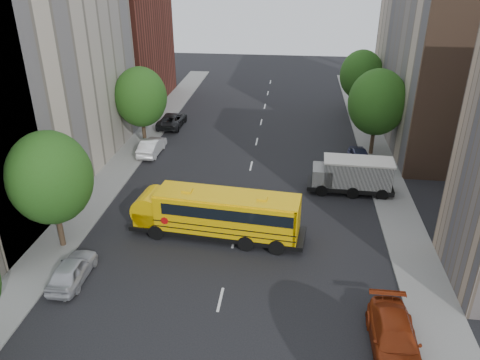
% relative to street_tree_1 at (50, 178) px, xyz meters
% --- Properties ---
extents(ground, '(120.00, 120.00, 0.00)m').
position_rel_street_tree_1_xyz_m(ground, '(11.00, 4.00, -4.95)').
color(ground, black).
rests_on(ground, ground).
extents(sidewalk_left, '(3.00, 80.00, 0.12)m').
position_rel_street_tree_1_xyz_m(sidewalk_left, '(-0.50, 9.00, -4.89)').
color(sidewalk_left, slate).
rests_on(sidewalk_left, ground).
extents(sidewalk_right, '(3.00, 80.00, 0.12)m').
position_rel_street_tree_1_xyz_m(sidewalk_right, '(22.50, 9.00, -4.89)').
color(sidewalk_right, slate).
rests_on(sidewalk_right, ground).
extents(lane_markings, '(0.15, 64.00, 0.01)m').
position_rel_street_tree_1_xyz_m(lane_markings, '(11.00, 14.00, -4.95)').
color(lane_markings, silver).
rests_on(lane_markings, ground).
extents(building_left_cream, '(10.00, 26.00, 20.00)m').
position_rel_street_tree_1_xyz_m(building_left_cream, '(-7.00, 10.00, 5.05)').
color(building_left_cream, beige).
rests_on(building_left_cream, ground).
extents(building_left_redbrick, '(10.00, 15.00, 13.00)m').
position_rel_street_tree_1_xyz_m(building_left_redbrick, '(-7.00, 32.00, 1.55)').
color(building_left_redbrick, maroon).
rests_on(building_left_redbrick, ground).
extents(building_right_far, '(10.00, 22.00, 18.00)m').
position_rel_street_tree_1_xyz_m(building_right_far, '(29.00, 24.00, 4.05)').
color(building_right_far, '#BBA892').
rests_on(building_right_far, ground).
extents(street_tree_1, '(5.12, 5.12, 7.90)m').
position_rel_street_tree_1_xyz_m(street_tree_1, '(0.00, 0.00, 0.00)').
color(street_tree_1, '#38281C').
rests_on(street_tree_1, ground).
extents(street_tree_2, '(4.99, 4.99, 7.71)m').
position_rel_street_tree_1_xyz_m(street_tree_2, '(0.00, 18.00, -0.12)').
color(street_tree_2, '#38281C').
rests_on(street_tree_2, ground).
extents(street_tree_4, '(5.25, 5.25, 8.10)m').
position_rel_street_tree_1_xyz_m(street_tree_4, '(22.00, 18.00, 0.12)').
color(street_tree_4, '#38281C').
rests_on(street_tree_4, ground).
extents(street_tree_5, '(4.86, 4.86, 7.51)m').
position_rel_street_tree_1_xyz_m(street_tree_5, '(22.00, 30.00, -0.25)').
color(street_tree_5, '#38281C').
rests_on(street_tree_5, ground).
extents(school_bus, '(11.92, 3.86, 3.30)m').
position_rel_street_tree_1_xyz_m(school_bus, '(9.74, 2.37, -3.11)').
color(school_bus, black).
rests_on(school_bus, ground).
extents(safari_truck, '(6.75, 2.73, 2.84)m').
position_rel_street_tree_1_xyz_m(safari_truck, '(19.32, 9.90, -3.45)').
color(safari_truck, black).
rests_on(safari_truck, ground).
extents(parked_car_0, '(1.77, 4.28, 1.45)m').
position_rel_street_tree_1_xyz_m(parked_car_0, '(2.20, -3.29, -4.23)').
color(parked_car_0, '#B3B3BA').
rests_on(parked_car_0, ground).
extents(parked_car_1, '(1.73, 4.63, 1.51)m').
position_rel_street_tree_1_xyz_m(parked_car_1, '(1.40, 15.74, -4.20)').
color(parked_car_1, white).
rests_on(parked_car_1, ground).
extents(parked_car_2, '(2.53, 5.31, 1.46)m').
position_rel_street_tree_1_xyz_m(parked_car_2, '(1.40, 23.50, -4.22)').
color(parked_car_2, black).
rests_on(parked_car_2, ground).
extents(parked_car_3, '(2.25, 5.46, 1.58)m').
position_rel_street_tree_1_xyz_m(parked_car_3, '(19.80, -6.71, -4.16)').
color(parked_car_3, '#953212').
rests_on(parked_car_3, ground).
extents(parked_car_4, '(2.07, 4.64, 1.55)m').
position_rel_street_tree_1_xyz_m(parked_car_4, '(20.60, 14.88, -4.18)').
color(parked_car_4, '#2F3353').
rests_on(parked_car_4, ground).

